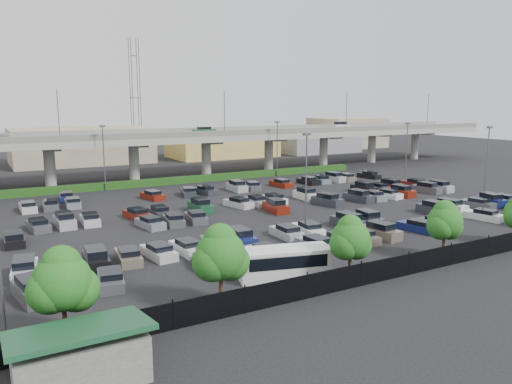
# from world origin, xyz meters

# --- Properties ---
(ground) EXTENTS (280.00, 280.00, 0.00)m
(ground) POSITION_xyz_m (0.00, 0.00, 0.00)
(ground) COLOR black
(overpass) EXTENTS (150.00, 13.00, 15.80)m
(overpass) POSITION_xyz_m (-0.18, 32.01, 6.97)
(overpass) COLOR gray
(overpass) RESTS_ON ground
(hedge) EXTENTS (66.00, 1.60, 1.10)m
(hedge) POSITION_xyz_m (0.00, 25.00, 0.55)
(hedge) COLOR #173D11
(hedge) RESTS_ON ground
(fence) EXTENTS (70.00, 0.10, 2.00)m
(fence) POSITION_xyz_m (-0.05, -28.00, 0.90)
(fence) COLOR black
(fence) RESTS_ON ground
(tree_row) EXTENTS (65.07, 3.66, 5.94)m
(tree_row) POSITION_xyz_m (0.70, -26.53, 3.52)
(tree_row) COLOR #332316
(tree_row) RESTS_ON ground
(shelter) EXTENTS (6.80, 4.59, 3.15)m
(shelter) POSITION_xyz_m (-30.00, -31.00, 1.39)
(shelter) COLOR #5C5C57
(shelter) RESTS_ON ground
(shuttle_bus) EXTENTS (7.87, 4.42, 2.40)m
(shuttle_bus) POSITION_xyz_m (-12.99, -23.45, 1.31)
(shuttle_bus) COLOR white
(shuttle_bus) RESTS_ON ground
(parked_cars) EXTENTS (62.95, 41.62, 1.67)m
(parked_cars) POSITION_xyz_m (-0.32, -4.27, 0.62)
(parked_cars) COLOR #4C4D52
(parked_cars) RESTS_ON ground
(light_poles) EXTENTS (66.90, 48.38, 10.30)m
(light_poles) POSITION_xyz_m (-4.13, 2.00, 6.24)
(light_poles) COLOR #525257
(light_poles) RESTS_ON ground
(distant_buildings) EXTENTS (138.00, 24.00, 9.00)m
(distant_buildings) POSITION_xyz_m (12.38, 61.81, 3.74)
(distant_buildings) COLOR gray
(distant_buildings) RESTS_ON ground
(comm_tower) EXTENTS (2.40, 2.40, 30.00)m
(comm_tower) POSITION_xyz_m (4.00, 74.00, 15.61)
(comm_tower) COLOR #525257
(comm_tower) RESTS_ON ground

